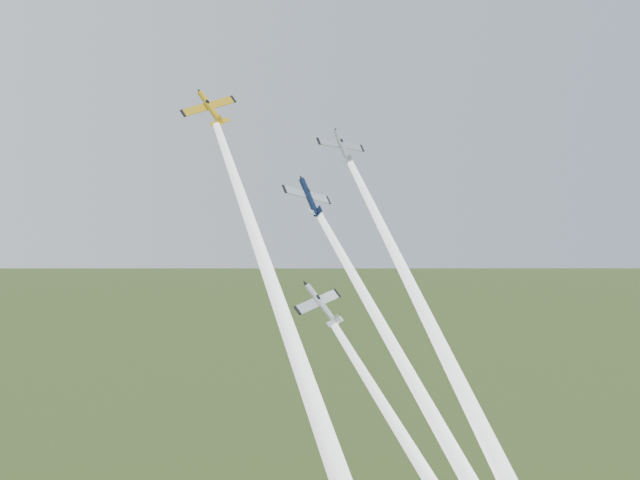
{
  "coord_description": "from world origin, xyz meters",
  "views": [
    {
      "loc": [
        -64.33,
        -87.78,
        98.59
      ],
      "look_at": [
        0.0,
        -6.0,
        92.0
      ],
      "focal_mm": 45.0,
      "sensor_mm": 36.0,
      "label": 1
    }
  ],
  "objects_px": {
    "plane_silver_right": "(342,147)",
    "plane_silver_low": "(321,304)",
    "plane_yellow": "(210,108)",
    "plane_navy": "(309,197)"
  },
  "relations": [
    {
      "from": "plane_silver_right",
      "to": "plane_silver_low",
      "type": "xyz_separation_m",
      "value": [
        -12.89,
        -11.36,
        -20.79
      ]
    },
    {
      "from": "plane_yellow",
      "to": "plane_silver_low",
      "type": "distance_m",
      "value": 30.23
    },
    {
      "from": "plane_yellow",
      "to": "plane_navy",
      "type": "height_order",
      "value": "plane_yellow"
    },
    {
      "from": "plane_navy",
      "to": "plane_silver_right",
      "type": "distance_m",
      "value": 11.61
    },
    {
      "from": "plane_navy",
      "to": "plane_silver_right",
      "type": "bearing_deg",
      "value": 17.89
    },
    {
      "from": "plane_silver_right",
      "to": "plane_silver_low",
      "type": "distance_m",
      "value": 26.97
    },
    {
      "from": "plane_yellow",
      "to": "plane_silver_right",
      "type": "relative_size",
      "value": 0.98
    },
    {
      "from": "plane_yellow",
      "to": "plane_silver_right",
      "type": "xyz_separation_m",
      "value": [
        20.16,
        -3.32,
        -4.62
      ]
    },
    {
      "from": "plane_navy",
      "to": "plane_silver_low",
      "type": "height_order",
      "value": "plane_navy"
    },
    {
      "from": "plane_navy",
      "to": "plane_silver_low",
      "type": "bearing_deg",
      "value": -120.12
    }
  ]
}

